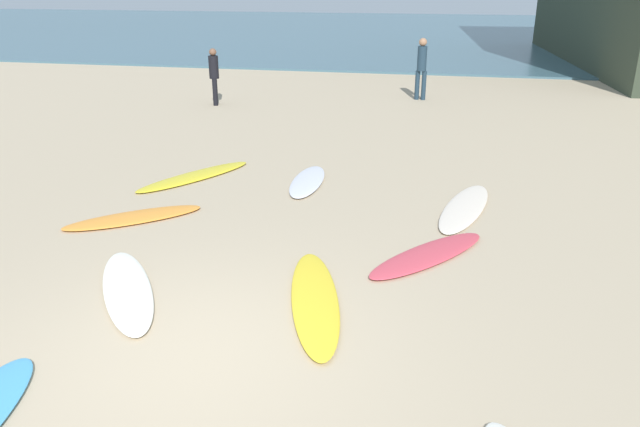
{
  "coord_description": "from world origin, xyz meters",
  "views": [
    {
      "loc": [
        2.33,
        -4.79,
        3.57
      ],
      "look_at": [
        0.58,
        3.4,
        0.3
      ],
      "focal_mm": 34.22,
      "sensor_mm": 36.0,
      "label": 1
    }
  ],
  "objects_px": {
    "surfboard_0": "(315,300)",
    "surfboard_3": "(465,208)",
    "surfboard_8": "(195,176)",
    "beachgoer_mid": "(422,65)",
    "surfboard_6": "(134,217)",
    "surfboard_7": "(127,290)",
    "beachgoer_near": "(214,74)",
    "surfboard_5": "(307,181)",
    "surfboard_1": "(428,255)"
  },
  "relations": [
    {
      "from": "surfboard_1",
      "to": "surfboard_8",
      "type": "height_order",
      "value": "surfboard_1"
    },
    {
      "from": "beachgoer_near",
      "to": "surfboard_1",
      "type": "bearing_deg",
      "value": -164.45
    },
    {
      "from": "surfboard_3",
      "to": "surfboard_7",
      "type": "height_order",
      "value": "surfboard_7"
    },
    {
      "from": "surfboard_6",
      "to": "surfboard_5",
      "type": "bearing_deg",
      "value": -83.12
    },
    {
      "from": "surfboard_6",
      "to": "surfboard_8",
      "type": "height_order",
      "value": "surfboard_6"
    },
    {
      "from": "surfboard_0",
      "to": "surfboard_7",
      "type": "xyz_separation_m",
      "value": [
        -2.27,
        -0.23,
        -0.0
      ]
    },
    {
      "from": "surfboard_6",
      "to": "surfboard_8",
      "type": "bearing_deg",
      "value": -41.4
    },
    {
      "from": "surfboard_5",
      "to": "surfboard_7",
      "type": "height_order",
      "value": "surfboard_7"
    },
    {
      "from": "surfboard_6",
      "to": "surfboard_3",
      "type": "bearing_deg",
      "value": -112.02
    },
    {
      "from": "surfboard_3",
      "to": "beachgoer_near",
      "type": "distance_m",
      "value": 10.32
    },
    {
      "from": "surfboard_8",
      "to": "beachgoer_mid",
      "type": "bearing_deg",
      "value": 97.12
    },
    {
      "from": "surfboard_8",
      "to": "surfboard_3",
      "type": "bearing_deg",
      "value": 22.56
    },
    {
      "from": "surfboard_5",
      "to": "beachgoer_mid",
      "type": "bearing_deg",
      "value": -102.39
    },
    {
      "from": "beachgoer_near",
      "to": "surfboard_8",
      "type": "bearing_deg",
      "value": 177.94
    },
    {
      "from": "surfboard_3",
      "to": "surfboard_8",
      "type": "height_order",
      "value": "surfboard_8"
    },
    {
      "from": "surfboard_0",
      "to": "surfboard_3",
      "type": "xyz_separation_m",
      "value": [
        1.74,
        3.5,
        -0.01
      ]
    },
    {
      "from": "surfboard_5",
      "to": "surfboard_1",
      "type": "bearing_deg",
      "value": 127.92
    },
    {
      "from": "surfboard_3",
      "to": "surfboard_7",
      "type": "bearing_deg",
      "value": -124.21
    },
    {
      "from": "surfboard_1",
      "to": "beachgoer_mid",
      "type": "height_order",
      "value": "beachgoer_mid"
    },
    {
      "from": "surfboard_0",
      "to": "surfboard_5",
      "type": "relative_size",
      "value": 1.32
    },
    {
      "from": "surfboard_6",
      "to": "surfboard_7",
      "type": "height_order",
      "value": "surfboard_7"
    },
    {
      "from": "surfboard_3",
      "to": "surfboard_6",
      "type": "relative_size",
      "value": 1.15
    },
    {
      "from": "surfboard_6",
      "to": "surfboard_0",
      "type": "bearing_deg",
      "value": -159.23
    },
    {
      "from": "surfboard_8",
      "to": "surfboard_7",
      "type": "bearing_deg",
      "value": -47.4
    },
    {
      "from": "surfboard_0",
      "to": "surfboard_3",
      "type": "relative_size",
      "value": 1.02
    },
    {
      "from": "surfboard_0",
      "to": "surfboard_1",
      "type": "xyz_separation_m",
      "value": [
        1.24,
        1.54,
        -0.0
      ]
    },
    {
      "from": "surfboard_0",
      "to": "surfboard_7",
      "type": "relative_size",
      "value": 1.11
    },
    {
      "from": "beachgoer_near",
      "to": "surfboard_0",
      "type": "bearing_deg",
      "value": -173.44
    },
    {
      "from": "surfboard_0",
      "to": "beachgoer_near",
      "type": "height_order",
      "value": "beachgoer_near"
    },
    {
      "from": "surfboard_1",
      "to": "surfboard_0",
      "type": "bearing_deg",
      "value": 88.45
    },
    {
      "from": "surfboard_8",
      "to": "beachgoer_mid",
      "type": "distance_m",
      "value": 9.62
    },
    {
      "from": "beachgoer_near",
      "to": "beachgoer_mid",
      "type": "distance_m",
      "value": 6.24
    },
    {
      "from": "surfboard_1",
      "to": "beachgoer_mid",
      "type": "bearing_deg",
      "value": -48.71
    },
    {
      "from": "surfboard_3",
      "to": "beachgoer_mid",
      "type": "distance_m",
      "value": 9.6
    },
    {
      "from": "surfboard_0",
      "to": "surfboard_3",
      "type": "distance_m",
      "value": 3.91
    },
    {
      "from": "surfboard_5",
      "to": "surfboard_6",
      "type": "distance_m",
      "value": 3.24
    },
    {
      "from": "surfboard_8",
      "to": "beachgoer_mid",
      "type": "xyz_separation_m",
      "value": [
        3.71,
        8.82,
        1.01
      ]
    },
    {
      "from": "surfboard_0",
      "to": "surfboard_6",
      "type": "height_order",
      "value": "surfboard_0"
    },
    {
      "from": "surfboard_0",
      "to": "beachgoer_mid",
      "type": "distance_m",
      "value": 13.01
    },
    {
      "from": "surfboard_7",
      "to": "surfboard_3",
      "type": "bearing_deg",
      "value": 9.24
    },
    {
      "from": "surfboard_1",
      "to": "beachgoer_near",
      "type": "bearing_deg",
      "value": -17.16
    },
    {
      "from": "surfboard_5",
      "to": "surfboard_7",
      "type": "relative_size",
      "value": 0.84
    },
    {
      "from": "surfboard_0",
      "to": "surfboard_7",
      "type": "distance_m",
      "value": 2.28
    },
    {
      "from": "surfboard_5",
      "to": "surfboard_3",
      "type": "bearing_deg",
      "value": 162.25
    },
    {
      "from": "surfboard_7",
      "to": "beachgoer_near",
      "type": "relative_size",
      "value": 1.39
    },
    {
      "from": "surfboard_5",
      "to": "surfboard_8",
      "type": "xyz_separation_m",
      "value": [
        -2.17,
        -0.14,
        -0.01
      ]
    },
    {
      "from": "surfboard_0",
      "to": "surfboard_1",
      "type": "bearing_deg",
      "value": -144.67
    },
    {
      "from": "surfboard_1",
      "to": "surfboard_6",
      "type": "relative_size",
      "value": 1.03
    },
    {
      "from": "surfboard_5",
      "to": "surfboard_7",
      "type": "xyz_separation_m",
      "value": [
        -1.18,
        -4.52,
        0.0
      ]
    },
    {
      "from": "surfboard_3",
      "to": "surfboard_8",
      "type": "relative_size",
      "value": 0.97
    }
  ]
}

